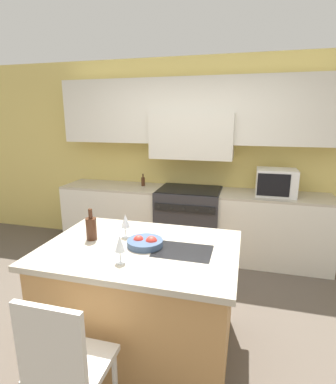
{
  "coord_description": "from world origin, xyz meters",
  "views": [
    {
      "loc": [
        0.73,
        -2.16,
        1.9
      ],
      "look_at": [
        -0.02,
        0.68,
        1.16
      ],
      "focal_mm": 28.0,
      "sensor_mm": 36.0,
      "label": 1
    }
  ],
  "objects": [
    {
      "name": "island_chair",
      "position": [
        -0.18,
        -0.97,
        0.56
      ],
      "size": [
        0.42,
        0.4,
        1.0
      ],
      "color": "beige",
      "rests_on": "ground_plane"
    },
    {
      "name": "fruit_bowl",
      "position": [
        0.0,
        -0.09,
        0.94
      ],
      "size": [
        0.28,
        0.28,
        0.09
      ],
      "color": "#384C6B",
      "rests_on": "kitchen_island"
    },
    {
      "name": "wine_bottle",
      "position": [
        -0.47,
        -0.09,
        1.01
      ],
      "size": [
        0.09,
        0.09,
        0.26
      ],
      "color": "#422314",
      "rests_on": "kitchen_island"
    },
    {
      "name": "back_cabinetry",
      "position": [
        0.0,
        2.02,
        1.6
      ],
      "size": [
        10.0,
        0.46,
        2.7
      ],
      "color": "#DBC166",
      "rests_on": "ground_plane"
    },
    {
      "name": "oil_bottle_on_counter",
      "position": [
        -0.7,
        1.85,
        0.99
      ],
      "size": [
        0.05,
        0.05,
        0.18
      ],
      "color": "#422314",
      "rests_on": "back_counter"
    },
    {
      "name": "kitchen_island",
      "position": [
        -0.03,
        -0.11,
        0.46
      ],
      "size": [
        1.52,
        1.08,
        0.91
      ],
      "color": "#B7844C",
      "rests_on": "ground_plane"
    },
    {
      "name": "back_counter",
      "position": [
        0.0,
        1.78,
        0.46
      ],
      "size": [
        3.69,
        0.62,
        0.93
      ],
      "color": "silver",
      "rests_on": "ground_plane"
    },
    {
      "name": "range_stove",
      "position": [
        0.0,
        1.75,
        0.47
      ],
      "size": [
        0.85,
        0.7,
        0.95
      ],
      "color": "#2D2D33",
      "rests_on": "ground_plane"
    },
    {
      "name": "wine_glass_near",
      "position": [
        -0.07,
        -0.41,
        1.05
      ],
      "size": [
        0.08,
        0.08,
        0.2
      ],
      "color": "white",
      "rests_on": "kitchen_island"
    },
    {
      "name": "wine_glass_far",
      "position": [
        -0.22,
        0.04,
        1.05
      ],
      "size": [
        0.08,
        0.08,
        0.2
      ],
      "color": "white",
      "rests_on": "kitchen_island"
    },
    {
      "name": "microwave",
      "position": [
        1.11,
        1.77,
        1.1
      ],
      "size": [
        0.49,
        0.37,
        0.34
      ],
      "color": "silver",
      "rests_on": "back_counter"
    },
    {
      "name": "ground_plane",
      "position": [
        0.0,
        0.0,
        0.0
      ],
      "size": [
        10.0,
        10.0,
        0.0
      ],
      "primitive_type": "plane",
      "color": "brown"
    }
  ]
}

